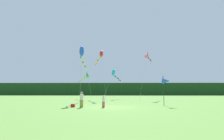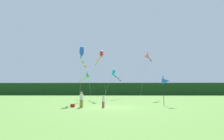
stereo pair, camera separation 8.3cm
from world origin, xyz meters
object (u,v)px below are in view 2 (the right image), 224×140
object	(u,v)px
person_child	(103,101)
kite_rainbow	(147,54)
banner_flag_pole	(166,81)
kite_blue	(82,54)
kite_red	(101,55)
kite_green	(87,75)
cooler_box	(73,106)
person_adult	(81,99)
kite_cyan	(114,73)

from	to	relation	value
person_child	kite_rainbow	world-z (taller)	kite_rainbow
banner_flag_pole	kite_blue	bearing A→B (deg)	157.44
kite_rainbow	kite_blue	size ratio (longest dim) A/B	1.18
kite_red	kite_green	bearing A→B (deg)	152.88
cooler_box	kite_blue	world-z (taller)	kite_blue
person_adult	kite_cyan	distance (m)	19.21
kite_cyan	cooler_box	bearing A→B (deg)	-103.99
banner_flag_pole	kite_red	distance (m)	16.56
cooler_box	banner_flag_pole	distance (m)	11.46
person_child	banner_flag_pole	size ratio (longest dim) A/B	0.36
kite_rainbow	kite_blue	bearing A→B (deg)	-141.27
banner_flag_pole	kite_green	distance (m)	18.70
kite_rainbow	kite_green	bearing A→B (deg)	-179.94
person_adult	kite_green	distance (m)	16.83
banner_flag_pole	kite_red	bearing A→B (deg)	126.15
kite_rainbow	person_adult	bearing A→B (deg)	-122.50
kite_green	kite_blue	xyz separation A→B (m)	(0.85, -9.37, 2.41)
person_adult	kite_cyan	bearing A→B (deg)	79.31
cooler_box	person_adult	bearing A→B (deg)	-17.92
banner_flag_pole	kite_red	xyz separation A→B (m)	(-9.16, 12.53, 5.76)
kite_blue	kite_cyan	bearing A→B (deg)	67.24
person_adult	kite_red	distance (m)	16.61
kite_green	kite_cyan	world-z (taller)	kite_cyan
person_child	kite_red	bearing A→B (deg)	96.36
kite_red	kite_blue	bearing A→B (deg)	-105.42
person_child	kite_blue	size ratio (longest dim) A/B	0.15
person_child	kite_rainbow	distance (m)	19.86
kite_green	person_child	bearing A→B (deg)	-73.96
person_adult	kite_green	bearing A→B (deg)	97.79
kite_rainbow	kite_cyan	distance (m)	8.10
kite_cyan	kite_red	bearing A→B (deg)	-125.95
person_child	kite_cyan	size ratio (longest dim) A/B	0.15
kite_blue	kite_cyan	size ratio (longest dim) A/B	0.98
person_child	cooler_box	distance (m)	3.49
kite_blue	kite_cyan	world-z (taller)	kite_blue
kite_green	person_adult	bearing A→B (deg)	-82.21
cooler_box	kite_cyan	size ratio (longest dim) A/B	0.05
cooler_box	kite_green	xyz separation A→B (m)	(-1.19, 15.87, 4.77)
person_child	kite_cyan	xyz separation A→B (m)	(1.05, 18.25, 4.73)
person_adult	banner_flag_pole	size ratio (longest dim) A/B	0.47
person_adult	kite_blue	bearing A→B (deg)	101.33
kite_green	kite_blue	world-z (taller)	kite_blue
person_adult	banner_flag_pole	distance (m)	10.37
banner_flag_pole	kite_cyan	size ratio (longest dim) A/B	0.42
kite_green	kite_blue	size ratio (longest dim) A/B	0.68
kite_blue	kite_red	size ratio (longest dim) A/B	0.89
cooler_box	kite_blue	size ratio (longest dim) A/B	0.05
kite_red	kite_cyan	distance (m)	5.60
person_adult	cooler_box	bearing A→B (deg)	162.08
person_adult	kite_cyan	world-z (taller)	kite_cyan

